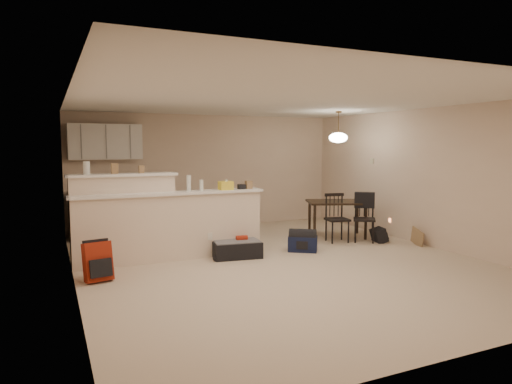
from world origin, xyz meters
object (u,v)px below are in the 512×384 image
dining_chair_near (337,218)px  red_backpack (98,262)px  dining_chair_far (364,218)px  navy_duffel (303,244)px  black_daypack (379,235)px  dining_table (337,205)px  suitcase (236,249)px  pendant_lamp (338,137)px

dining_chair_near → red_backpack: dining_chair_near is taller
dining_chair_far → navy_duffel: 1.53m
dining_chair_far → red_backpack: (-4.87, -0.56, -0.19)m
dining_chair_near → red_backpack: (-4.39, -0.75, -0.19)m
red_backpack → black_daypack: size_ratio=1.78×
red_backpack → navy_duffel: 3.42m
dining_table → dining_chair_near: dining_chair_near is taller
dining_table → dining_chair_far: dining_chair_far is taller
suitcase → black_daypack: (2.89, -0.05, -0.00)m
dining_table → black_daypack: size_ratio=4.59×
black_daypack → navy_duffel: bearing=105.1°
red_backpack → black_daypack: 5.12m
suitcase → red_backpack: bearing=-160.4°
pendant_lamp → dining_chair_near: 1.61m
dining_table → dining_chair_far: size_ratio=1.49×
dining_chair_far → suitcase: size_ratio=1.18×
black_daypack → dining_table: bearing=42.1°
suitcase → navy_duffel: bearing=3.1°
dining_table → dining_chair_near: 0.54m
black_daypack → dining_chair_far: bearing=67.3°
pendant_lamp → navy_duffel: 2.40m
suitcase → black_daypack: 2.90m
pendant_lamp → black_daypack: 2.06m
black_daypack → dining_chair_near: bearing=76.8°
dining_chair_near → black_daypack: (0.71, -0.35, -0.33)m
pendant_lamp → dining_chair_near: pendant_lamp is taller
dining_chair_near → suitcase: 2.23m
red_backpack → black_daypack: bearing=-5.4°
dining_chair_near → black_daypack: 0.86m
dining_chair_near → suitcase: bearing=-161.3°
pendant_lamp → dining_chair_near: bearing=-123.5°
pendant_lamp → dining_chair_near: (-0.28, -0.42, -1.53)m
suitcase → pendant_lamp: bearing=24.6°
dining_table → dining_chair_far: 0.67m
dining_table → suitcase: dining_table is taller
red_backpack → suitcase: bearing=1.6°
suitcase → red_backpack: (-2.21, -0.45, 0.13)m
dining_chair_near → navy_duffel: (-0.99, -0.41, -0.32)m
dining_chair_near → dining_chair_far: size_ratio=1.00×
red_backpack → black_daypack: (5.10, 0.39, -0.13)m
suitcase → black_daypack: bearing=7.1°
dining_chair_far → black_daypack: 0.43m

